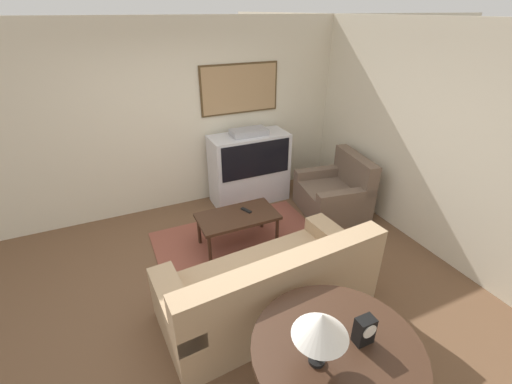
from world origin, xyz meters
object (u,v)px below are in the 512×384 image
Objects in this scene: console_table at (337,353)px; tv at (249,168)px; couch at (270,288)px; coffee_table at (238,218)px; table_lamp at (321,326)px; armchair at (335,194)px; mantel_clock at (364,330)px.

tv is at bearing 76.66° from console_table.
couch is 1.82× the size of console_table.
table_lamp reaches higher than coffee_table.
table_lamp reaches higher than console_table.
table_lamp is at bearing -98.78° from coffee_table.
tv is 2.78× the size of table_lamp.
console_table is at bearing 84.27° from couch.
couch is 5.01× the size of table_lamp.
armchair is 3.08m from console_table.
tv reaches higher than armchair.
mantel_clock is at bearing -0.20° from table_lamp.
tv is at bearing 79.76° from mantel_clock.
table_lamp is 2.03× the size of mantel_clock.
armchair is at bearing 53.48° from console_table.
tv is 3.41m from console_table.
couch is 1.36m from table_lamp.
armchair is at bearing 56.64° from mantel_clock.
mantel_clock reaches higher than armchair.
table_lamp is (-2.01, -2.48, 0.78)m from armchair.
tv is 5.65× the size of mantel_clock.
coffee_table is 2.29m from console_table.
table_lamp reaches higher than mantel_clock.
couch is at bearing -108.69° from tv.
mantel_clock is (0.15, -1.11, 0.53)m from couch.
console_table is at bearing -27.97° from armchair.
tv is at bearing -121.58° from armchair.
table_lamp is (-0.22, -1.10, 0.76)m from couch.
coffee_table is 2.41m from table_lamp.
console_table is at bearing -94.09° from coffee_table.
couch is at bearing 97.93° from mantel_clock.
table_lamp is (-0.19, -0.03, 0.40)m from console_table.
couch reaches higher than coffee_table.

